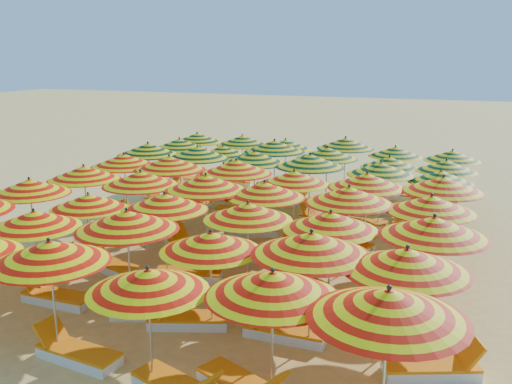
# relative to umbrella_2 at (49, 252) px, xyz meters

# --- Properties ---
(ground) EXTENTS (120.00, 120.00, 0.00)m
(ground) POSITION_rel_umbrella_2_xyz_m (1.17, 7.23, -2.11)
(ground) COLOR #F1C86B
(ground) RESTS_ON ground
(umbrella_2) EXTENTS (2.58, 2.58, 2.39)m
(umbrella_2) POSITION_rel_umbrella_2_xyz_m (0.00, 0.00, 0.00)
(umbrella_2) COLOR silver
(umbrella_2) RESTS_ON ground
(umbrella_3) EXTENTS (2.55, 2.55, 2.24)m
(umbrella_3) POSITION_rel_umbrella_2_xyz_m (2.27, -0.25, -0.14)
(umbrella_3) COLOR silver
(umbrella_3) RESTS_ON ground
(umbrella_4) EXTENTS (2.74, 2.74, 2.37)m
(umbrella_4) POSITION_rel_umbrella_2_xyz_m (4.39, 0.10, -0.02)
(umbrella_4) COLOR silver
(umbrella_4) RESTS_ON ground
(umbrella_5) EXTENTS (3.03, 3.03, 2.52)m
(umbrella_5) POSITION_rel_umbrella_2_xyz_m (6.28, -0.29, 0.11)
(umbrella_5) COLOR silver
(umbrella_5) RESTS_ON ground
(umbrella_7) EXTENTS (2.43, 2.43, 2.25)m
(umbrella_7) POSITION_rel_umbrella_2_xyz_m (-2.11, 1.95, -0.13)
(umbrella_7) COLOR silver
(umbrella_7) RESTS_ON ground
(umbrella_8) EXTENTS (2.49, 2.49, 2.44)m
(umbrella_8) POSITION_rel_umbrella_2_xyz_m (0.26, 2.17, 0.04)
(umbrella_8) COLOR silver
(umbrella_8) RESTS_ON ground
(umbrella_9) EXTENTS (2.13, 2.13, 2.24)m
(umbrella_9) POSITION_rel_umbrella_2_xyz_m (2.37, 2.00, -0.14)
(umbrella_9) COLOR silver
(umbrella_9) RESTS_ON ground
(umbrella_10) EXTENTS (2.38, 2.38, 2.48)m
(umbrella_10) POSITION_rel_umbrella_2_xyz_m (4.50, 1.99, 0.08)
(umbrella_10) COLOR silver
(umbrella_10) RESTS_ON ground
(umbrella_11) EXTENTS (2.84, 2.84, 2.43)m
(umbrella_11) POSITION_rel_umbrella_2_xyz_m (6.30, 1.87, 0.03)
(umbrella_11) COLOR silver
(umbrella_11) RESTS_ON ground
(umbrella_12) EXTENTS (2.26, 2.26, 2.39)m
(umbrella_12) POSITION_rel_umbrella_2_xyz_m (-4.21, 4.14, -0.01)
(umbrella_12) COLOR silver
(umbrella_12) RESTS_ON ground
(umbrella_13) EXTENTS (2.08, 2.08, 2.16)m
(umbrella_13) POSITION_rel_umbrella_2_xyz_m (-2.15, 4.01, -0.20)
(umbrella_13) COLOR silver
(umbrella_13) RESTS_ON ground
(umbrella_14) EXTENTS (2.90, 2.90, 2.35)m
(umbrella_14) POSITION_rel_umbrella_2_xyz_m (0.08, 4.15, -0.04)
(umbrella_14) COLOR silver
(umbrella_14) RESTS_ON ground
(umbrella_15) EXTENTS (2.44, 2.44, 2.30)m
(umbrella_15) POSITION_rel_umbrella_2_xyz_m (2.32, 4.21, -0.08)
(umbrella_15) COLOR silver
(umbrella_15) RESTS_ON ground
(umbrella_16) EXTENTS (2.64, 2.64, 2.32)m
(umbrella_16) POSITION_rel_umbrella_2_xyz_m (4.38, 4.08, -0.07)
(umbrella_16) COLOR silver
(umbrella_16) RESTS_ON ground
(umbrella_17) EXTENTS (2.85, 2.85, 2.46)m
(umbrella_17) POSITION_rel_umbrella_2_xyz_m (6.61, 4.01, 0.06)
(umbrella_17) COLOR silver
(umbrella_17) RESTS_ON ground
(umbrella_18) EXTENTS (2.39, 2.39, 2.39)m
(umbrella_18) POSITION_rel_umbrella_2_xyz_m (-3.98, 6.23, -0.00)
(umbrella_18) COLOR silver
(umbrella_18) RESTS_ON ground
(umbrella_19) EXTENTS (2.52, 2.52, 2.42)m
(umbrella_19) POSITION_rel_umbrella_2_xyz_m (-1.82, 6.05, 0.02)
(umbrella_19) COLOR silver
(umbrella_19) RESTS_ON ground
(umbrella_20) EXTENTS (2.95, 2.95, 2.48)m
(umbrella_20) POSITION_rel_umbrella_2_xyz_m (0.33, 6.01, 0.08)
(umbrella_20) COLOR silver
(umbrella_20) RESTS_ON ground
(umbrella_21) EXTENTS (2.89, 2.89, 2.38)m
(umbrella_21) POSITION_rel_umbrella_2_xyz_m (2.02, 6.16, -0.01)
(umbrella_21) COLOR silver
(umbrella_21) RESTS_ON ground
(umbrella_22) EXTENTS (2.93, 2.93, 2.43)m
(umbrella_22) POSITION_rel_umbrella_2_xyz_m (4.34, 6.20, 0.03)
(umbrella_22) COLOR silver
(umbrella_22) RESTS_ON ground
(umbrella_23) EXTENTS (2.90, 2.90, 2.37)m
(umbrella_23) POSITION_rel_umbrella_2_xyz_m (6.40, 6.24, -0.02)
(umbrella_23) COLOR silver
(umbrella_23) RESTS_ON ground
(umbrella_24) EXTENTS (2.41, 2.41, 2.44)m
(umbrella_24) POSITION_rel_umbrella_2_xyz_m (-3.87, 8.27, 0.04)
(umbrella_24) COLOR silver
(umbrella_24) RESTS_ON ground
(umbrella_25) EXTENTS (2.62, 2.62, 2.51)m
(umbrella_25) POSITION_rel_umbrella_2_xyz_m (-2.02, 8.11, 0.10)
(umbrella_25) COLOR silver
(umbrella_25) RESTS_ON ground
(umbrella_26) EXTENTS (2.62, 2.62, 2.47)m
(umbrella_26) POSITION_rel_umbrella_2_xyz_m (0.21, 8.47, 0.06)
(umbrella_26) COLOR silver
(umbrella_26) RESTS_ON ground
(umbrella_27) EXTENTS (2.20, 2.20, 2.30)m
(umbrella_27) POSITION_rel_umbrella_2_xyz_m (2.23, 8.23, -0.08)
(umbrella_27) COLOR silver
(umbrella_27) RESTS_ON ground
(umbrella_28) EXTENTS (2.52, 2.52, 2.41)m
(umbrella_28) POSITION_rel_umbrella_2_xyz_m (4.45, 8.17, 0.01)
(umbrella_28) COLOR silver
(umbrella_28) RESTS_ON ground
(umbrella_29) EXTENTS (3.03, 3.03, 2.45)m
(umbrella_29) POSITION_rel_umbrella_2_xyz_m (6.55, 8.31, 0.05)
(umbrella_29) COLOR silver
(umbrella_29) RESTS_ON ground
(umbrella_30) EXTENTS (2.55, 2.55, 2.49)m
(umbrella_30) POSITION_rel_umbrella_2_xyz_m (-4.20, 10.35, 0.09)
(umbrella_30) COLOR silver
(umbrella_30) RESTS_ON ground
(umbrella_31) EXTENTS (2.53, 2.53, 2.48)m
(umbrella_31) POSITION_rel_umbrella_2_xyz_m (-2.15, 10.42, 0.07)
(umbrella_31) COLOR silver
(umbrella_31) RESTS_ON ground
(umbrella_32) EXTENTS (2.59, 2.59, 2.42)m
(umbrella_32) POSITION_rel_umbrella_2_xyz_m (0.04, 10.52, 0.02)
(umbrella_32) COLOR silver
(umbrella_32) RESTS_ON ground
(umbrella_33) EXTENTS (2.42, 2.42, 2.48)m
(umbrella_33) POSITION_rel_umbrella_2_xyz_m (2.14, 10.31, 0.08)
(umbrella_33) COLOR silver
(umbrella_33) RESTS_ON ground
(umbrella_34) EXTENTS (2.69, 2.69, 2.33)m
(umbrella_34) POSITION_rel_umbrella_2_xyz_m (4.49, 10.44, -0.05)
(umbrella_34) COLOR silver
(umbrella_34) RESTS_ON ground
(umbrella_35) EXTENTS (2.67, 2.67, 2.17)m
(umbrella_35) POSITION_rel_umbrella_2_xyz_m (6.37, 10.56, -0.20)
(umbrella_35) COLOR silver
(umbrella_35) RESTS_ON ground
(umbrella_36) EXTENTS (2.93, 2.93, 2.39)m
(umbrella_36) POSITION_rel_umbrella_2_xyz_m (-4.00, 12.45, -0.01)
(umbrella_36) COLOR silver
(umbrella_36) RESTS_ON ground
(umbrella_37) EXTENTS (2.73, 2.73, 2.20)m
(umbrella_37) POSITION_rel_umbrella_2_xyz_m (-2.04, 12.42, -0.17)
(umbrella_37) COLOR silver
(umbrella_37) RESTS_ON ground
(umbrella_38) EXTENTS (2.82, 2.82, 2.52)m
(umbrella_38) POSITION_rel_umbrella_2_xyz_m (0.07, 12.60, 0.11)
(umbrella_38) COLOR silver
(umbrella_38) RESTS_ON ground
(umbrella_39) EXTENTS (2.81, 2.81, 2.41)m
(umbrella_39) POSITION_rel_umbrella_2_xyz_m (2.23, 12.32, 0.02)
(umbrella_39) COLOR silver
(umbrella_39) RESTS_ON ground
(umbrella_40) EXTENTS (2.35, 2.35, 2.19)m
(umbrella_40) POSITION_rel_umbrella_2_xyz_m (4.50, 12.36, -0.18)
(umbrella_40) COLOR silver
(umbrella_40) RESTS_ON ground
(umbrella_41) EXTENTS (2.64, 2.64, 2.22)m
(umbrella_41) POSITION_rel_umbrella_2_xyz_m (6.44, 12.27, -0.16)
(umbrella_41) COLOR silver
(umbrella_41) RESTS_ON ground
(umbrella_42) EXTENTS (2.50, 2.50, 2.35)m
(umbrella_42) POSITION_rel_umbrella_2_xyz_m (-4.17, 14.41, -0.04)
(umbrella_42) COLOR silver
(umbrella_42) RESTS_ON ground
(umbrella_43) EXTENTS (2.64, 2.64, 2.36)m
(umbrella_43) POSITION_rel_umbrella_2_xyz_m (-2.02, 14.41, -0.03)
(umbrella_43) COLOR silver
(umbrella_43) RESTS_ON ground
(umbrella_44) EXTENTS (2.85, 2.85, 2.28)m
(umbrella_44) POSITION_rel_umbrella_2_xyz_m (-0.07, 14.43, -0.10)
(umbrella_44) COLOR silver
(umbrella_44) RESTS_ON ground
(umbrella_45) EXTENTS (3.07, 3.07, 2.47)m
(umbrella_45) POSITION_rel_umbrella_2_xyz_m (2.42, 14.58, 0.07)
(umbrella_45) COLOR silver
(umbrella_45) RESTS_ON ground
(umbrella_46) EXTENTS (2.59, 2.59, 2.22)m
(umbrella_46) POSITION_rel_umbrella_2_xyz_m (4.42, 14.57, -0.15)
(umbrella_46) COLOR silver
(umbrella_46) RESTS_ON ground
(umbrella_47) EXTENTS (2.71, 2.71, 2.23)m
(umbrella_47) POSITION_rel_umbrella_2_xyz_m (6.55, 14.39, -0.15)
(umbrella_47) COLOR silver
(umbrella_47) RESTS_ON ground
(lounger_1) EXTENTS (1.79, 0.78, 0.69)m
(lounger_1) POSITION_rel_umbrella_2_xyz_m (0.50, -0.07, -1.96)
(lounger_1) COLOR white
(lounger_1) RESTS_ON ground
(lounger_6) EXTENTS (1.74, 0.60, 0.69)m
(lounger_6) POSITION_rel_umbrella_2_xyz_m (-1.61, 1.88, -1.96)
(lounger_6) COLOR white
(lounger_6) RESTS_ON ground
(lounger_7) EXTENTS (1.83, 1.12, 0.69)m
(lounger_7) POSITION_rel_umbrella_2_xyz_m (0.77, 2.05, -1.96)
(lounger_7) COLOR white
(lounger_7) RESTS_ON ground
(lounger_8) EXTENTS (1.83, 1.13, 0.69)m
(lounger_8) POSITION_rel_umbrella_2_xyz_m (1.78, 1.94, -1.96)
(lounger_8) COLOR white
(lounger_8) RESTS_ON ground
(lounger_9) EXTENTS (1.74, 0.59, 0.69)m
(lounger_9) POSITION_rel_umbrella_2_xyz_m (3.91, 2.20, -1.96)
(lounger_9) COLOR white
(lounger_9) RESTS_ON ground
(lounger_10) EXTENTS (1.82, 1.19, 0.69)m
(lounger_10) POSITION_rel_umbrella_2_xyz_m (6.89, 1.82, -1.96)
(lounger_10) COLOR white
(lounger_10) RESTS_ON ground
(lounger_11) EXTENTS (1.82, 1.22, 0.69)m
(lounger_11) POSITION_rel_umbrella_2_xyz_m (-3.62, 4.09, -1.96)
(lounger_11) COLOR white
(lounger_11) RESTS_ON ground
(lounger_12) EXTENTS (1.83, 1.08, 0.69)m
(lounger_12) POSITION_rel_umbrella_2_xyz_m (-1.65, 4.08, -1.96)
(lounger_12) COLOR white
(lounger_12) RESTS_ON ground
(lounger_13) EXTENTS (1.82, 1.01, 0.69)m
(lounger_13) POSITION_rel_umbrella_2_xyz_m (0.67, 4.29, -1.96)
(lounger_13) COLOR white
(lounger_13) RESTS_ON ground
(lounger_14) EXTENTS (1.82, 1.25, 0.69)m
(lounger_14) POSITION_rel_umbrella_2_xyz_m (2.91, 4.04, -1.96)
(lounger_14) COLOR white
(lounger_14) RESTS_ON ground
(lounger_15) EXTENTS (1.82, 0.99, 0.69)m
(lounger_15) POSITION_rel_umbrella_2_xyz_m (3.78, 4.01, -1.96)
(lounger_15) COLOR white
(lounger_15) RESTS_ON ground
(lounger_16) EXTENTS (1.82, 1.21, 0.69)m
(lounger_16) POSITION_rel_umbrella_2_xyz_m (6.02, 4.14, -1.96)
(lounger_16) COLOR white
(lounger_16) RESTS_ON ground
(lounger_17) EXTENTS (1.82, 1.18, 0.69)m
(lounger_17) POSITION_rel_umbrella_2_xyz_m (-0.27, 6.25, -1.96)
(lounger_17) COLOR white
(lounger_17) RESTS_ON ground
(lounger_18) EXTENTS (1.78, 0.76, 0.69)m
(lounger_18) POSITION_rel_umbrella_2_xyz_m (1.52, 6.28, -1.96)
(lounger_18) COLOR white
(lounger_18) RESTS_ON ground
(lounger_19) EXTENTS (1.81, 0.91, 0.69)m
(lounger_19) POSITION_rel_umbrella_2_xyz_m (5.80, 6.30, -1.96)
(lounger_19) COLOR white
(lounger_19) RESTS_ON ground
(lounger_20) EXTENTS (1.80, 0.81, 0.69)m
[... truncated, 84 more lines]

